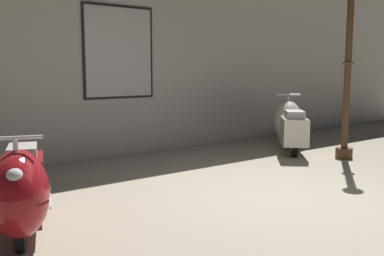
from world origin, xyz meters
The scene contains 5 objects.
ground_plane centered at (0.00, 0.00, 0.00)m, with size 60.00×60.00×0.00m, color gray.
showroom_back_wall centered at (0.00, 3.56, 1.89)m, with size 18.00×0.24×3.78m.
scooter_0 centered at (-2.75, 0.60, 0.44)m, with size 0.92×1.63×0.96m.
scooter_1 centered at (2.52, 2.05, 0.47)m, with size 1.50×1.57×1.03m.
lamppost centered at (2.65, 0.96, 1.54)m, with size 0.28×0.28×3.02m.
Camera 1 is at (-3.79, -3.32, 1.49)m, focal length 40.80 mm.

